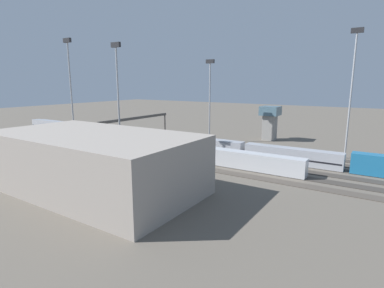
{
  "coord_description": "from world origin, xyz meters",
  "views": [
    {
      "loc": [
        -51.87,
        70.24,
        19.22
      ],
      "look_at": [
        -6.82,
        0.43,
        2.5
      ],
      "focal_mm": 28.56,
      "sensor_mm": 36.0,
      "label": 1
    }
  ],
  "objects_px": {
    "signal_gantry": "(136,121)",
    "train_on_track_2": "(165,140)",
    "maintenance_shed": "(94,162)",
    "light_mast_1": "(70,81)",
    "light_mast_2": "(352,79)",
    "light_mast_0": "(210,90)",
    "train_on_track_4": "(206,155)",
    "train_on_track_3": "(80,131)",
    "light_mast_3": "(118,87)",
    "control_tower": "(270,120)"
  },
  "relations": [
    {
      "from": "light_mast_2",
      "to": "control_tower",
      "type": "bearing_deg",
      "value": -29.78
    },
    {
      "from": "train_on_track_4",
      "to": "signal_gantry",
      "type": "height_order",
      "value": "signal_gantry"
    },
    {
      "from": "light_mast_1",
      "to": "light_mast_2",
      "type": "bearing_deg",
      "value": -155.85
    },
    {
      "from": "signal_gantry",
      "to": "maintenance_shed",
      "type": "relative_size",
      "value": 0.78
    },
    {
      "from": "train_on_track_3",
      "to": "signal_gantry",
      "type": "xyz_separation_m",
      "value": [
        -24.68,
        -2.5,
        4.96
      ]
    },
    {
      "from": "maintenance_shed",
      "to": "control_tower",
      "type": "relative_size",
      "value": 3.36
    },
    {
      "from": "signal_gantry",
      "to": "train_on_track_2",
      "type": "bearing_deg",
      "value": -164.92
    },
    {
      "from": "signal_gantry",
      "to": "maintenance_shed",
      "type": "distance_m",
      "value": 41.68
    },
    {
      "from": "light_mast_0",
      "to": "maintenance_shed",
      "type": "xyz_separation_m",
      "value": [
        -5.0,
        50.79,
        -11.65
      ]
    },
    {
      "from": "train_on_track_2",
      "to": "control_tower",
      "type": "distance_m",
      "value": 36.58
    },
    {
      "from": "train_on_track_2",
      "to": "maintenance_shed",
      "type": "relative_size",
      "value": 3.61
    },
    {
      "from": "light_mast_3",
      "to": "control_tower",
      "type": "bearing_deg",
      "value": -118.35
    },
    {
      "from": "light_mast_3",
      "to": "light_mast_0",
      "type": "bearing_deg",
      "value": -106.52
    },
    {
      "from": "train_on_track_2",
      "to": "light_mast_3",
      "type": "height_order",
      "value": "light_mast_3"
    },
    {
      "from": "train_on_track_3",
      "to": "light_mast_0",
      "type": "relative_size",
      "value": 1.79
    },
    {
      "from": "train_on_track_4",
      "to": "control_tower",
      "type": "distance_m",
      "value": 38.09
    },
    {
      "from": "train_on_track_4",
      "to": "light_mast_3",
      "type": "xyz_separation_m",
      "value": [
        21.49,
        7.49,
        16.24
      ]
    },
    {
      "from": "light_mast_1",
      "to": "signal_gantry",
      "type": "bearing_deg",
      "value": -125.61
    },
    {
      "from": "signal_gantry",
      "to": "control_tower",
      "type": "xyz_separation_m",
      "value": [
        -32.71,
        -30.18,
        -0.78
      ]
    },
    {
      "from": "train_on_track_2",
      "to": "control_tower",
      "type": "relative_size",
      "value": 12.12
    },
    {
      "from": "light_mast_2",
      "to": "light_mast_3",
      "type": "xyz_separation_m",
      "value": [
        49.45,
        30.83,
        -1.73
      ]
    },
    {
      "from": "train_on_track_2",
      "to": "train_on_track_3",
      "type": "height_order",
      "value": "train_on_track_3"
    },
    {
      "from": "light_mast_0",
      "to": "control_tower",
      "type": "height_order",
      "value": "light_mast_0"
    },
    {
      "from": "light_mast_2",
      "to": "signal_gantry",
      "type": "distance_m",
      "value": 61.19
    },
    {
      "from": "train_on_track_3",
      "to": "light_mast_1",
      "type": "height_order",
      "value": "light_mast_1"
    },
    {
      "from": "train_on_track_3",
      "to": "light_mast_3",
      "type": "distance_m",
      "value": 38.62
    },
    {
      "from": "train_on_track_2",
      "to": "light_mast_2",
      "type": "relative_size",
      "value": 4.33
    },
    {
      "from": "train_on_track_2",
      "to": "train_on_track_4",
      "type": "distance_m",
      "value": 22.86
    },
    {
      "from": "train_on_track_2",
      "to": "train_on_track_4",
      "type": "xyz_separation_m",
      "value": [
        -20.55,
        10.0,
        -0.02
      ]
    },
    {
      "from": "maintenance_shed",
      "to": "light_mast_1",
      "type": "bearing_deg",
      "value": -31.39
    },
    {
      "from": "train_on_track_2",
      "to": "light_mast_2",
      "type": "height_order",
      "value": "light_mast_2"
    },
    {
      "from": "train_on_track_3",
      "to": "control_tower",
      "type": "relative_size",
      "value": 4.12
    },
    {
      "from": "light_mast_1",
      "to": "signal_gantry",
      "type": "distance_m",
      "value": 21.85
    },
    {
      "from": "light_mast_3",
      "to": "signal_gantry",
      "type": "xyz_separation_m",
      "value": [
        8.34,
        -14.99,
        -10.71
      ]
    },
    {
      "from": "light_mast_1",
      "to": "light_mast_2",
      "type": "height_order",
      "value": "light_mast_2"
    },
    {
      "from": "signal_gantry",
      "to": "light_mast_3",
      "type": "bearing_deg",
      "value": 119.08
    },
    {
      "from": "maintenance_shed",
      "to": "control_tower",
      "type": "bearing_deg",
      "value": -98.94
    },
    {
      "from": "train_on_track_2",
      "to": "light_mast_3",
      "type": "bearing_deg",
      "value": 86.92
    },
    {
      "from": "light_mast_0",
      "to": "light_mast_3",
      "type": "relative_size",
      "value": 0.91
    },
    {
      "from": "light_mast_3",
      "to": "train_on_track_4",
      "type": "bearing_deg",
      "value": -160.78
    },
    {
      "from": "light_mast_0",
      "to": "light_mast_3",
      "type": "bearing_deg",
      "value": 73.48
    },
    {
      "from": "light_mast_3",
      "to": "signal_gantry",
      "type": "bearing_deg",
      "value": -60.92
    },
    {
      "from": "train_on_track_4",
      "to": "maintenance_shed",
      "type": "relative_size",
      "value": 1.23
    },
    {
      "from": "maintenance_shed",
      "to": "light_mast_2",
      "type": "bearing_deg",
      "value": -124.78
    },
    {
      "from": "light_mast_2",
      "to": "signal_gantry",
      "type": "xyz_separation_m",
      "value": [
        57.79,
        15.84,
        -12.44
      ]
    },
    {
      "from": "light_mast_3",
      "to": "control_tower",
      "type": "distance_m",
      "value": 52.6
    },
    {
      "from": "signal_gantry",
      "to": "maintenance_shed",
      "type": "xyz_separation_m",
      "value": [
        -22.45,
        35.04,
        -2.33
      ]
    },
    {
      "from": "light_mast_2",
      "to": "signal_gantry",
      "type": "height_order",
      "value": "light_mast_2"
    },
    {
      "from": "train_on_track_2",
      "to": "light_mast_0",
      "type": "relative_size",
      "value": 5.27
    },
    {
      "from": "light_mast_1",
      "to": "control_tower",
      "type": "relative_size",
      "value": 2.73
    }
  ]
}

